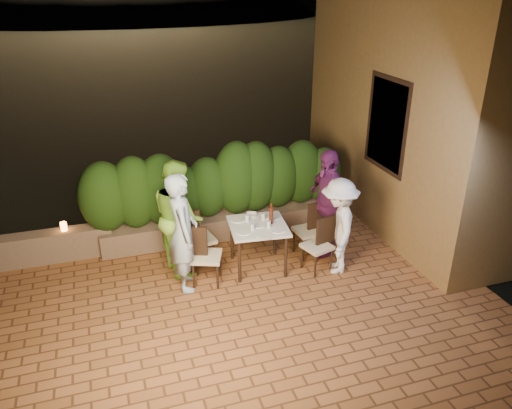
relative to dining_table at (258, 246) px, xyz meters
name	(u,v)px	position (x,y,z in m)	size (l,w,h in m)	color
ground	(251,312)	(-0.44, -1.06, -0.40)	(400.00, 400.00, 0.00)	black
terrace_floor	(241,296)	(-0.44, -0.56, -0.45)	(7.00, 6.00, 0.15)	brown
building_wall	(416,85)	(3.16, 0.94, 2.12)	(1.60, 5.00, 5.00)	olive
window_pane	(388,124)	(2.38, 0.44, 1.62)	(0.08, 1.00, 1.40)	black
window_frame	(388,124)	(2.37, 0.44, 1.62)	(0.06, 1.15, 1.55)	black
planter	(223,224)	(-0.24, 1.24, -0.17)	(4.20, 0.55, 0.40)	brown
hedge	(222,185)	(-0.24, 1.24, 0.57)	(4.00, 0.70, 1.10)	#1B390F
parapet	(41,248)	(-3.24, 1.24, -0.12)	(2.20, 0.30, 0.50)	brown
hill	(120,49)	(1.56, 58.94, -4.38)	(52.00, 40.00, 22.00)	black
dining_table	(258,246)	(0.00, 0.00, 0.00)	(0.86, 0.86, 0.75)	white
plate_nw	(243,232)	(-0.28, -0.16, 0.38)	(0.21, 0.21, 0.01)	white
plate_sw	(238,220)	(-0.24, 0.26, 0.38)	(0.23, 0.23, 0.01)	white
plate_ne	(277,230)	(0.22, -0.25, 0.38)	(0.25, 0.25, 0.01)	white
plate_se	(272,217)	(0.29, 0.17, 0.38)	(0.21, 0.21, 0.01)	white
plate_centre	(258,225)	(0.00, -0.01, 0.38)	(0.23, 0.23, 0.01)	white
plate_front	(265,235)	(-0.01, -0.36, 0.38)	(0.24, 0.24, 0.01)	white
glass_nw	(252,227)	(-0.13, -0.13, 0.43)	(0.06, 0.06, 0.10)	silver
glass_sw	(247,218)	(-0.12, 0.17, 0.43)	(0.07, 0.07, 0.11)	silver
glass_ne	(269,225)	(0.12, -0.14, 0.43)	(0.06, 0.06, 0.11)	silver
glass_se	(263,217)	(0.13, 0.14, 0.43)	(0.06, 0.06, 0.11)	silver
beer_bottle	(271,213)	(0.21, 0.00, 0.54)	(0.07, 0.07, 0.34)	#4C1C0C
bowl	(252,215)	(0.00, 0.33, 0.40)	(0.18, 0.18, 0.04)	white
chair_left_front	(206,255)	(-0.85, -0.16, 0.09)	(0.43, 0.43, 0.93)	black
chair_left_back	(199,238)	(-0.85, 0.37, 0.11)	(0.45, 0.45, 0.96)	black
chair_right_front	(317,245)	(0.85, -0.34, 0.05)	(0.40, 0.40, 0.86)	black
chair_right_back	(308,230)	(0.91, 0.15, 0.08)	(0.42, 0.42, 0.90)	black
diner_blue	(183,232)	(-1.18, -0.15, 0.52)	(0.65, 0.43, 1.79)	#A9C2DA
diner_green	(178,216)	(-1.14, 0.38, 0.52)	(0.87, 0.68, 1.79)	#98E347
diner_white	(338,226)	(1.13, -0.44, 0.39)	(0.98, 0.56, 1.52)	white
diner_purple	(327,202)	(1.21, 0.15, 0.52)	(1.05, 0.44, 1.79)	#6C2462
parapet_lamp	(64,226)	(-2.85, 1.24, 0.20)	(0.10, 0.10, 0.14)	orange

